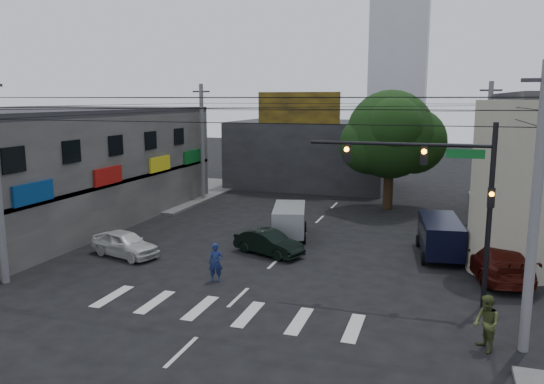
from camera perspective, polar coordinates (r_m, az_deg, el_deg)
The scene contains 19 objects.
ground at distance 24.88m, azimuth -1.08°, elevation -8.88°, with size 160.00×160.00×0.00m, color black.
sidewalk_far_left at distance 48.40m, azimuth -14.42°, elevation 0.21°, with size 16.00×16.00×0.15m, color #514F4C.
building_left at distance 38.45m, azimuth -24.20°, elevation 2.33°, with size 14.00×24.00×7.00m, color #423F3D.
corner_column at distance 26.77m, azimuth 24.82°, elevation 0.37°, with size 4.00×4.00×8.00m, color #9D967C.
building_far at distance 49.90m, azimuth 4.29°, elevation 4.17°, with size 14.00×10.00×6.00m, color #232326.
billboard at distance 44.90m, azimuth 2.87°, elevation 9.04°, with size 7.00×0.30×2.60m, color olive.
tower_distant at distance 93.61m, azimuth 13.71°, elevation 18.31°, with size 9.00×9.00×44.00m, color silver.
street_tree at distance 39.51m, azimuth 12.60°, elevation 6.03°, with size 6.40×6.40×8.70m.
traffic_gantry at distance 21.49m, azimuth 18.10°, elevation 0.88°, with size 7.10×0.35×7.20m.
utility_pole_near_right at distance 18.30m, azimuth 26.44°, elevation -1.93°, with size 0.32×0.32×9.20m, color #59595B.
utility_pole_far_left at distance 42.49m, azimuth -7.51°, elevation 5.26°, with size 0.32×0.32×9.20m, color #59595B.
utility_pole_far_right at distance 38.51m, azimuth 22.10°, elevation 4.13°, with size 0.32×0.32×9.20m, color #59595B.
dark_sedan at distance 27.78m, azimuth -0.36°, elevation -5.47°, with size 4.09×2.69×1.27m, color black.
white_compact at distance 28.51m, azimuth -15.54°, elevation -5.37°, with size 4.23×2.64×1.34m, color silver.
maroon_sedan at distance 26.35m, azimuth 22.94°, elevation -6.82°, with size 3.32×5.77×1.57m, color #3D0E08.
silver_minivan at distance 31.17m, azimuth 1.87°, elevation -3.23°, with size 2.74×4.56×1.83m, color #9EA2A6, non-canonical shape.
navy_van at distance 28.78m, azimuth 17.61°, elevation -4.71°, with size 2.43×5.05×1.94m, color black, non-canonical shape.
traffic_officer at distance 23.88m, azimuth -6.07°, elevation -7.56°, with size 0.73×0.59×1.74m, color navy.
pedestrian_olive at distance 18.83m, azimuth 22.06°, elevation -12.99°, with size 1.01×1.11×1.86m, color #404B22.
Camera 1 is at (7.68, -22.25, 8.06)m, focal length 35.00 mm.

